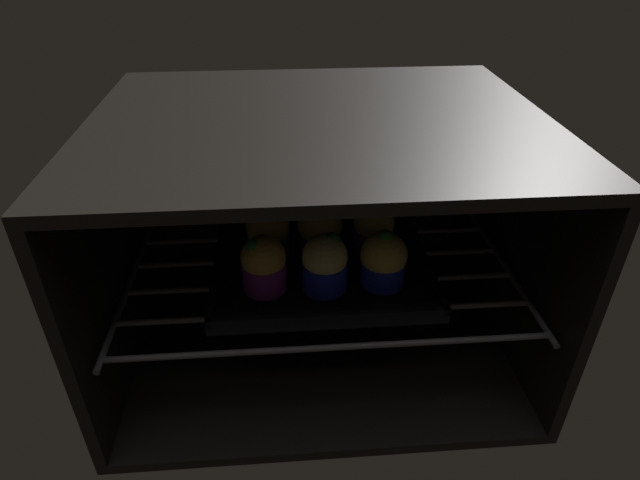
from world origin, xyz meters
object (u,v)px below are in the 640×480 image
(muffin_row1_col1, at_px, (322,230))
(muffin_row0_col0, at_px, (264,264))
(baking_tray, at_px, (320,257))
(muffin_row0_col1, at_px, (325,263))
(muffin_row2_col0, at_px, (266,208))
(muffin_row1_col0, at_px, (268,234))
(muffin_row1_col2, at_px, (373,228))
(muffin_row2_col1, at_px, (315,203))
(muffin_row2_col2, at_px, (367,204))
(muffin_row0_col2, at_px, (383,260))

(muffin_row1_col1, bearing_deg, muffin_row0_col0, -137.43)
(baking_tray, distance_m, muffin_row0_col1, 0.09)
(muffin_row1_col1, distance_m, muffin_row2_col0, 0.11)
(muffin_row1_col0, bearing_deg, muffin_row1_col2, 0.99)
(baking_tray, relative_size, muffin_row0_col1, 3.73)
(muffin_row2_col0, bearing_deg, muffin_row0_col0, -90.69)
(muffin_row1_col1, bearing_deg, muffin_row1_col2, 1.49)
(muffin_row1_col2, distance_m, muffin_row2_col1, 0.11)
(muffin_row0_col0, height_order, muffin_row2_col1, muffin_row2_col1)
(muffin_row2_col2, bearing_deg, muffin_row1_col1, -135.11)
(muffin_row1_col1, height_order, muffin_row2_col2, muffin_row1_col1)
(muffin_row0_col1, relative_size, muffin_row2_col1, 0.91)
(muffin_row0_col0, distance_m, muffin_row1_col0, 0.07)
(baking_tray, distance_m, muffin_row0_col0, 0.12)
(muffin_row0_col1, bearing_deg, muffin_row1_col0, 132.87)
(muffin_row0_col0, height_order, muffin_row1_col0, muffin_row1_col0)
(muffin_row0_col2, xyz_separation_m, muffin_row1_col2, (-0.00, 0.08, 0.00))
(muffin_row2_col2, bearing_deg, muffin_row2_col1, 177.68)
(muffin_row0_col0, relative_size, muffin_row2_col0, 0.94)
(muffin_row1_col1, height_order, muffin_row1_col2, muffin_row1_col1)
(muffin_row0_col0, distance_m, muffin_row0_col2, 0.16)
(muffin_row0_col0, distance_m, muffin_row0_col1, 0.08)
(muffin_row2_col2, bearing_deg, muffin_row1_col0, -153.33)
(muffin_row0_col0, xyz_separation_m, muffin_row1_col0, (0.01, 0.07, 0.00))
(baking_tray, distance_m, muffin_row2_col1, 0.09)
(muffin_row0_col1, relative_size, muffin_row2_col0, 0.98)
(muffin_row0_col0, height_order, muffin_row1_col2, muffin_row1_col2)
(muffin_row1_col2, bearing_deg, muffin_row2_col0, 155.21)
(baking_tray, xyz_separation_m, muffin_row0_col1, (0.00, -0.08, 0.04))
(muffin_row1_col1, distance_m, muffin_row1_col2, 0.08)
(muffin_row2_col0, distance_m, muffin_row2_col1, 0.08)
(baking_tray, bearing_deg, muffin_row0_col2, -43.64)
(baking_tray, height_order, muffin_row2_col2, muffin_row2_col2)
(muffin_row0_col1, bearing_deg, muffin_row1_col1, 88.38)
(muffin_row0_col2, xyz_separation_m, muffin_row2_col1, (-0.08, 0.15, 0.00))
(muffin_row1_col0, bearing_deg, muffin_row0_col2, -26.21)
(baking_tray, height_order, muffin_row0_col2, muffin_row0_col2)
(baking_tray, distance_m, muffin_row1_col1, 0.05)
(muffin_row0_col0, bearing_deg, muffin_row2_col1, 63.10)
(muffin_row0_col1, distance_m, muffin_row1_col2, 0.11)
(muffin_row1_col1, bearing_deg, muffin_row2_col1, 92.51)
(muffin_row0_col0, bearing_deg, muffin_row0_col2, -0.11)
(muffin_row0_col0, xyz_separation_m, muffin_row1_col1, (0.08, 0.08, 0.00))
(baking_tray, relative_size, muffin_row2_col0, 3.64)
(baking_tray, bearing_deg, muffin_row2_col2, 44.26)
(muffin_row0_col2, relative_size, muffin_row1_col1, 0.95)
(muffin_row0_col2, height_order, muffin_row1_col1, muffin_row1_col1)
(muffin_row2_col1, bearing_deg, muffin_row1_col1, -87.49)
(muffin_row0_col0, xyz_separation_m, muffin_row0_col2, (0.16, -0.00, -0.00))
(muffin_row0_col0, height_order, muffin_row1_col1, muffin_row1_col1)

